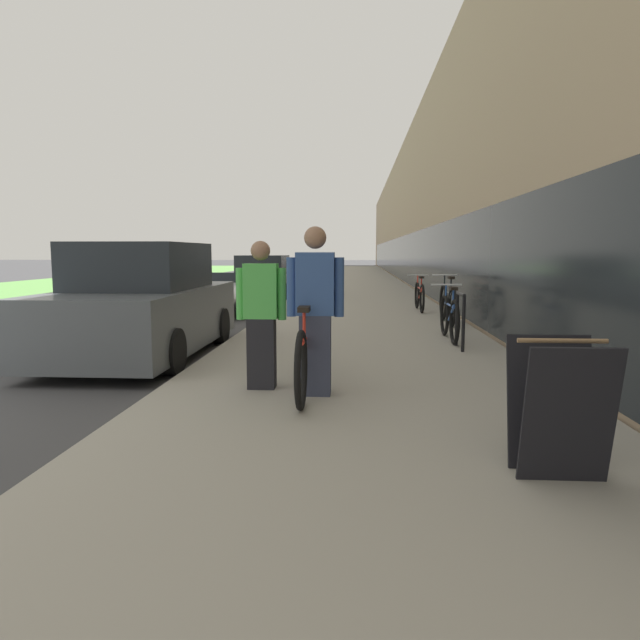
# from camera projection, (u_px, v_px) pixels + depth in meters

# --- Properties ---
(sidewalk_slab) EXTENTS (4.39, 70.00, 0.11)m
(sidewalk_slab) POSITION_uv_depth(u_px,v_px,m) (358.00, 286.00, 25.22)
(sidewalk_slab) COLOR gray
(sidewalk_slab) RESTS_ON ground
(storefront_facade) EXTENTS (10.01, 70.00, 7.05)m
(storefront_facade) POSITION_uv_depth(u_px,v_px,m) (486.00, 217.00, 32.29)
(storefront_facade) COLOR tan
(storefront_facade) RESTS_ON ground
(lawn_strip) EXTENTS (7.70, 70.00, 0.03)m
(lawn_strip) POSITION_uv_depth(u_px,v_px,m) (89.00, 281.00, 30.08)
(lawn_strip) COLOR #5B9347
(lawn_strip) RESTS_ON ground
(tandem_bicycle) EXTENTS (0.52, 2.55, 0.93)m
(tandem_bicycle) POSITION_uv_depth(u_px,v_px,m) (309.00, 351.00, 6.09)
(tandem_bicycle) COLOR black
(tandem_bicycle) RESTS_ON sidewalk_slab
(person_rider) EXTENTS (0.58, 0.23, 1.70)m
(person_rider) POSITION_uv_depth(u_px,v_px,m) (315.00, 311.00, 5.72)
(person_rider) COLOR #33384C
(person_rider) RESTS_ON sidewalk_slab
(person_bystander) EXTENTS (0.53, 0.21, 1.56)m
(person_bystander) POSITION_uv_depth(u_px,v_px,m) (261.00, 315.00, 5.99)
(person_bystander) COLOR black
(person_bystander) RESTS_ON sidewalk_slab
(bike_rack_hoop) EXTENTS (0.05, 0.60, 0.84)m
(bike_rack_hoop) POSITION_uv_depth(u_px,v_px,m) (460.00, 315.00, 8.51)
(bike_rack_hoop) COLOR black
(bike_rack_hoop) RESTS_ON sidewalk_slab
(cruiser_bike_nearest) EXTENTS (0.52, 1.72, 0.90)m
(cruiser_bike_nearest) POSITION_uv_depth(u_px,v_px,m) (449.00, 317.00, 9.39)
(cruiser_bike_nearest) COLOR black
(cruiser_bike_nearest) RESTS_ON sidewalk_slab
(cruiser_bike_middle) EXTENTS (0.52, 1.91, 0.98)m
(cruiser_bike_middle) POSITION_uv_depth(u_px,v_px,m) (448.00, 303.00, 11.62)
(cruiser_bike_middle) COLOR black
(cruiser_bike_middle) RESTS_ON sidewalk_slab
(cruiser_bike_farthest) EXTENTS (0.52, 1.82, 0.88)m
(cruiser_bike_farthest) POSITION_uv_depth(u_px,v_px,m) (419.00, 296.00, 14.08)
(cruiser_bike_farthest) COLOR black
(cruiser_bike_farthest) RESTS_ON sidewalk_slab
(sandwich_board_sign) EXTENTS (0.56, 0.56, 0.90)m
(sandwich_board_sign) POSITION_uv_depth(u_px,v_px,m) (559.00, 407.00, 3.66)
(sandwich_board_sign) COLOR black
(sandwich_board_sign) RESTS_ON sidewalk_slab
(parked_sedan_curbside) EXTENTS (1.90, 4.27, 1.68)m
(parked_sedan_curbside) POSITION_uv_depth(u_px,v_px,m) (143.00, 306.00, 8.43)
(parked_sedan_curbside) COLOR #4C5156
(parked_sedan_curbside) RESTS_ON ground
(vintage_roadster_curbside) EXTENTS (1.76, 3.88, 1.02)m
(vintage_roadster_curbside) POSITION_uv_depth(u_px,v_px,m) (226.00, 296.00, 14.40)
(vintage_roadster_curbside) COLOR silver
(vintage_roadster_curbside) RESTS_ON ground
(parked_sedan_far) EXTENTS (1.88, 4.46, 1.44)m
(parked_sedan_far) POSITION_uv_depth(u_px,v_px,m) (263.00, 279.00, 19.46)
(parked_sedan_far) COLOR #4C5156
(parked_sedan_far) RESTS_ON ground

